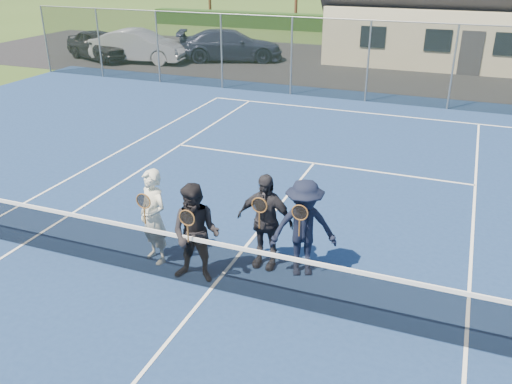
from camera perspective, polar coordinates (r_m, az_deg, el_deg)
ground at (r=27.71m, az=14.01°, el=12.38°), size 220.00×220.00×0.00m
court_surface at (r=9.45m, az=-4.71°, el=-10.17°), size 30.00×30.00×0.02m
tarmac_carpark at (r=28.50m, az=5.85°, el=13.27°), size 40.00×12.00×0.01m
hedge_row at (r=39.41m, az=16.81°, el=16.22°), size 40.00×1.20×1.10m
car_a at (r=30.56m, az=-16.11°, el=14.66°), size 4.82×3.38×1.52m
car_b at (r=29.32m, az=-12.18°, el=14.78°), size 5.09×2.28×1.62m
car_c at (r=29.20m, az=-2.70°, el=15.18°), size 5.83×4.01×1.57m
court_markings at (r=9.44m, az=-4.72°, el=-10.09°), size 11.03×23.83×0.01m
tennis_net at (r=9.16m, az=-4.82°, el=-7.43°), size 11.68×0.08×1.10m
perimeter_fence at (r=21.11m, az=11.72°, el=13.30°), size 30.07×0.07×3.02m
player_a at (r=9.95m, az=-10.74°, el=-2.57°), size 0.77×0.66×1.80m
player_b at (r=9.26m, az=-6.35°, el=-4.40°), size 0.94×0.77×1.80m
player_c at (r=9.63m, az=0.93°, el=-3.06°), size 1.06×0.51×1.80m
player_d at (r=9.42m, az=5.04°, el=-3.84°), size 1.33×1.07×1.80m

